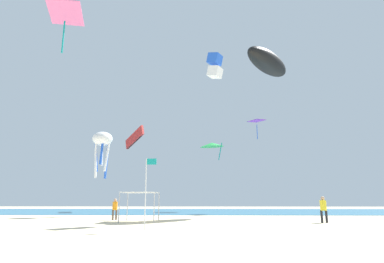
{
  "coord_description": "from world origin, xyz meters",
  "views": [
    {
      "loc": [
        0.06,
        -20.4,
        1.69
      ],
      "look_at": [
        -0.81,
        11.85,
        8.64
      ],
      "focal_mm": 29.49,
      "sensor_mm": 36.0,
      "label": 1
    }
  ],
  "objects_px": {
    "kite_box_blue": "(215,66)",
    "kite_diamond_pink": "(65,15)",
    "canopy_tent": "(140,194)",
    "kite_inflatable_black": "(268,62)",
    "kite_delta_green": "(212,145)",
    "banner_flag": "(147,187)",
    "kite_diamond_purple": "(257,122)",
    "person_leftmost": "(115,207)",
    "kite_parafoil_red": "(135,138)",
    "person_near_tent": "(323,207)",
    "kite_octopus_white": "(102,141)"
  },
  "relations": [
    {
      "from": "kite_parafoil_red",
      "to": "kite_diamond_purple",
      "type": "distance_m",
      "value": 18.48
    },
    {
      "from": "canopy_tent",
      "to": "kite_diamond_purple",
      "type": "xyz_separation_m",
      "value": [
        12.47,
        17.27,
        10.01
      ]
    },
    {
      "from": "person_near_tent",
      "to": "kite_inflatable_black",
      "type": "xyz_separation_m",
      "value": [
        -1.12,
        10.36,
        16.28
      ]
    },
    {
      "from": "person_near_tent",
      "to": "kite_diamond_pink",
      "type": "xyz_separation_m",
      "value": [
        -21.75,
        2.19,
        17.6
      ]
    },
    {
      "from": "person_near_tent",
      "to": "kite_delta_green",
      "type": "distance_m",
      "value": 24.55
    },
    {
      "from": "canopy_tent",
      "to": "kite_diamond_pink",
      "type": "distance_m",
      "value": 18.48
    },
    {
      "from": "person_near_tent",
      "to": "kite_diamond_purple",
      "type": "relative_size",
      "value": 0.71
    },
    {
      "from": "banner_flag",
      "to": "kite_octopus_white",
      "type": "bearing_deg",
      "value": 116.46
    },
    {
      "from": "kite_delta_green",
      "to": "kite_diamond_pink",
      "type": "bearing_deg",
      "value": 92.26
    },
    {
      "from": "kite_inflatable_black",
      "to": "kite_octopus_white",
      "type": "height_order",
      "value": "kite_inflatable_black"
    },
    {
      "from": "kite_box_blue",
      "to": "kite_parafoil_red",
      "type": "height_order",
      "value": "kite_box_blue"
    },
    {
      "from": "person_near_tent",
      "to": "kite_inflatable_black",
      "type": "bearing_deg",
      "value": -81.24
    },
    {
      "from": "person_leftmost",
      "to": "kite_delta_green",
      "type": "distance_m",
      "value": 22.73
    },
    {
      "from": "canopy_tent",
      "to": "kite_inflatable_black",
      "type": "height_order",
      "value": "kite_inflatable_black"
    },
    {
      "from": "kite_delta_green",
      "to": "person_leftmost",
      "type": "bearing_deg",
      "value": 103.45
    },
    {
      "from": "canopy_tent",
      "to": "kite_parafoil_red",
      "type": "height_order",
      "value": "kite_parafoil_red"
    },
    {
      "from": "kite_diamond_purple",
      "to": "kite_delta_green",
      "type": "bearing_deg",
      "value": -159.94
    },
    {
      "from": "person_near_tent",
      "to": "kite_diamond_pink",
      "type": "bearing_deg",
      "value": -3.16
    },
    {
      "from": "kite_box_blue",
      "to": "kite_diamond_pink",
      "type": "bearing_deg",
      "value": 121.66
    },
    {
      "from": "canopy_tent",
      "to": "kite_inflatable_black",
      "type": "bearing_deg",
      "value": 37.18
    },
    {
      "from": "kite_delta_green",
      "to": "kite_box_blue",
      "type": "distance_m",
      "value": 19.84
    },
    {
      "from": "kite_parafoil_red",
      "to": "kite_octopus_white",
      "type": "relative_size",
      "value": 0.83
    },
    {
      "from": "kite_inflatable_black",
      "to": "kite_octopus_white",
      "type": "bearing_deg",
      "value": -47.2
    },
    {
      "from": "banner_flag",
      "to": "canopy_tent",
      "type": "bearing_deg",
      "value": 103.46
    },
    {
      "from": "kite_diamond_purple",
      "to": "canopy_tent",
      "type": "bearing_deg",
      "value": -73.61
    },
    {
      "from": "kite_diamond_pink",
      "to": "kite_octopus_white",
      "type": "xyz_separation_m",
      "value": [
        2.09,
        6.81,
        -10.9
      ]
    },
    {
      "from": "canopy_tent",
      "to": "kite_delta_green",
      "type": "relative_size",
      "value": 0.55
    },
    {
      "from": "kite_inflatable_black",
      "to": "kite_delta_green",
      "type": "distance_m",
      "value": 15.22
    },
    {
      "from": "person_leftmost",
      "to": "kite_parafoil_red",
      "type": "relative_size",
      "value": 0.42
    },
    {
      "from": "kite_diamond_purple",
      "to": "person_near_tent",
      "type": "bearing_deg",
      "value": -33.62
    },
    {
      "from": "person_near_tent",
      "to": "banner_flag",
      "type": "distance_m",
      "value": 13.65
    },
    {
      "from": "banner_flag",
      "to": "kite_octopus_white",
      "type": "xyz_separation_m",
      "value": [
        -7.52,
        15.12,
        5.43
      ]
    },
    {
      "from": "kite_delta_green",
      "to": "kite_box_blue",
      "type": "bearing_deg",
      "value": 127.41
    },
    {
      "from": "canopy_tent",
      "to": "banner_flag",
      "type": "height_order",
      "value": "banner_flag"
    },
    {
      "from": "canopy_tent",
      "to": "kite_diamond_purple",
      "type": "relative_size",
      "value": 1.02
    },
    {
      "from": "person_leftmost",
      "to": "kite_parafoil_red",
      "type": "height_order",
      "value": "kite_parafoil_red"
    },
    {
      "from": "kite_diamond_pink",
      "to": "kite_inflatable_black",
      "type": "xyz_separation_m",
      "value": [
        20.63,
        8.17,
        -1.32
      ]
    },
    {
      "from": "kite_box_blue",
      "to": "banner_flag",
      "type": "bearing_deg",
      "value": -176.55
    },
    {
      "from": "banner_flag",
      "to": "kite_box_blue",
      "type": "bearing_deg",
      "value": 62.6
    },
    {
      "from": "kite_delta_green",
      "to": "kite_parafoil_red",
      "type": "bearing_deg",
      "value": 33.98
    },
    {
      "from": "banner_flag",
      "to": "kite_octopus_white",
      "type": "height_order",
      "value": "kite_octopus_white"
    },
    {
      "from": "canopy_tent",
      "to": "kite_inflatable_black",
      "type": "xyz_separation_m",
      "value": [
        12.66,
        9.61,
        15.29
      ]
    },
    {
      "from": "banner_flag",
      "to": "kite_parafoil_red",
      "type": "bearing_deg",
      "value": 103.62
    },
    {
      "from": "person_leftmost",
      "to": "kite_diamond_purple",
      "type": "distance_m",
      "value": 24.08
    },
    {
      "from": "kite_parafoil_red",
      "to": "kite_octopus_white",
      "type": "height_order",
      "value": "kite_parafoil_red"
    },
    {
      "from": "banner_flag",
      "to": "kite_parafoil_red",
      "type": "relative_size",
      "value": 0.96
    },
    {
      "from": "kite_box_blue",
      "to": "kite_parafoil_red",
      "type": "distance_m",
      "value": 23.49
    },
    {
      "from": "kite_diamond_pink",
      "to": "kite_parafoil_red",
      "type": "relative_size",
      "value": 1.09
    },
    {
      "from": "person_leftmost",
      "to": "banner_flag",
      "type": "height_order",
      "value": "banner_flag"
    },
    {
      "from": "kite_inflatable_black",
      "to": "kite_box_blue",
      "type": "relative_size",
      "value": 3.54
    }
  ]
}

